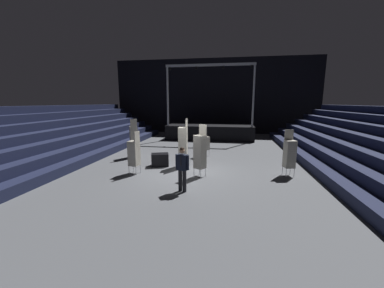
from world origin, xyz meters
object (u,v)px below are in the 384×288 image
Objects in this scene: chair_stack_front_left at (200,151)px; chair_stack_mid_centre at (183,143)px; chair_stack_rear_left at (290,153)px; equipment_road_case at (160,160)px; stage_riser at (210,131)px; chair_stack_front_right at (205,143)px; man_with_tie at (182,167)px; chair_stack_mid_left at (134,153)px; chair_stack_mid_right at (134,138)px.

chair_stack_front_left is 0.93× the size of chair_stack_mid_centre.
equipment_road_case is (-6.39, 0.61, -0.73)m from chair_stack_rear_left.
chair_stack_mid_centre reaches higher than chair_stack_front_left.
chair_stack_front_right is at bearing -87.77° from stage_riser.
man_with_tie is 0.81× the size of chair_stack_rear_left.
chair_stack_mid_left is 2.60m from chair_stack_mid_centre.
man_with_tie is 3.47m from chair_stack_mid_centre.
chair_stack_rear_left is at bearing -100.23° from chair_stack_mid_centre.
chair_stack_mid_centre is 1.57m from equipment_road_case.
stage_riser is at bearing -5.84° from chair_stack_mid_centre.
chair_stack_mid_left reaches higher than equipment_road_case.
chair_stack_front_left is 1.87m from chair_stack_mid_centre.
chair_stack_front_left is (0.50, -11.17, 0.47)m from stage_riser.
stage_riser is at bearing -79.27° from chair_stack_rear_left.
stage_riser is at bearing 130.97° from chair_stack_front_right.
stage_riser is 4.52× the size of man_with_tie.
chair_stack_mid_centre is 2.84× the size of equipment_road_case.
chair_stack_mid_centre is (-0.66, 3.40, 0.30)m from man_with_tie.
man_with_tie is at bearing -89.70° from stage_riser.
chair_stack_front_left is at bearing -48.13° from chair_stack_front_right.
stage_riser is 13.06m from man_with_tie.
man_with_tie is 5.97m from chair_stack_front_right.
equipment_road_case is (2.19, -1.69, -0.86)m from chair_stack_mid_right.
chair_stack_mid_centre reaches higher than equipment_road_case.
stage_riser is 8.71× the size of equipment_road_case.
chair_stack_mid_left is 3.45m from chair_stack_mid_right.
chair_stack_front_left is 1.40× the size of chair_stack_front_right.
chair_stack_rear_left is (4.55, -10.38, 0.34)m from stage_riser.
chair_stack_mid_left is 0.80× the size of chair_stack_mid_centre.
equipment_road_case is (-1.91, 3.29, -0.64)m from man_with_tie.
chair_stack_front_right is (-0.22, 4.08, -0.34)m from chair_stack_front_left.
chair_stack_mid_right is 2.66× the size of equipment_road_case.
chair_stack_mid_left is 0.86× the size of chair_stack_mid_right.
equipment_road_case is (-2.34, 1.40, -0.86)m from chair_stack_front_left.
equipment_road_case is at bearing -18.35° from chair_stack_rear_left.
equipment_road_case is at bearing 92.73° from chair_stack_mid_centre.
chair_stack_front_left is 1.12× the size of chair_stack_rear_left.
chair_stack_mid_right is at bearing -27.89° from chair_stack_rear_left.
chair_stack_front_left is at bearing -1.84° from chair_stack_rear_left.
stage_riser is 3.82× the size of chair_stack_mid_left.
man_with_tie is 0.85× the size of chair_stack_mid_left.
chair_stack_mid_centre is at bearing -63.54° from man_with_tie.
chair_stack_front_left is at bearing -67.82° from chair_stack_mid_right.
chair_stack_front_left reaches higher than equipment_road_case.
stage_riser reaches higher than chair_stack_mid_left.
chair_stack_rear_left is at bearing -136.10° from chair_stack_front_left.
equipment_road_case is (-2.12, -2.68, -0.52)m from chair_stack_front_right.
chair_stack_front_right reaches higher than equipment_road_case.
chair_stack_front_right is 0.67× the size of chair_stack_mid_centre.
man_with_tie is 0.73× the size of chair_stack_front_left.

